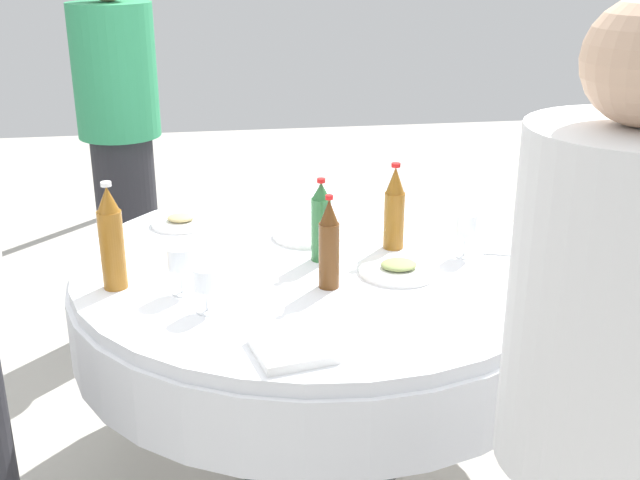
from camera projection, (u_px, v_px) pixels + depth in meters
The scene contains 17 objects.
ground_plane at pixel (320, 456), 2.73m from camera, with size 10.00×10.00×0.00m, color #B7B2A8.
dining_table at pixel (320, 299), 2.52m from camera, with size 1.54×1.54×0.74m.
bottle_amber_south at pixel (111, 239), 2.20m from camera, with size 0.07×0.07×0.31m.
bottle_amber_mid at pixel (394, 209), 2.49m from camera, with size 0.07×0.07×0.28m.
bottle_brown_far at pixel (329, 245), 2.21m from camera, with size 0.06×0.06×0.27m.
bottle_green_inner at pixel (322, 223), 2.40m from camera, with size 0.06×0.06×0.26m.
wine_glass_inner at pixel (206, 282), 2.07m from camera, with size 0.07×0.07×0.13m.
wine_glass_front at pixel (466, 227), 2.44m from camera, with size 0.07×0.07×0.14m.
wine_glass_near at pixel (180, 261), 2.18m from camera, with size 0.07×0.07×0.14m.
plate_west at pixel (308, 235), 2.62m from camera, with size 0.24×0.24×0.02m.
plate_north at pixel (181, 222), 2.73m from camera, with size 0.20×0.20×0.04m.
plate_rear at pixel (399, 269), 2.34m from camera, with size 0.24×0.24×0.04m.
fork_mid at pixel (512, 255), 2.47m from camera, with size 0.18×0.02×0.01m, color silver.
folded_napkin at pixel (293, 348), 1.89m from camera, with size 0.18×0.18×0.02m, color white.
person_south at pixel (592, 442), 1.40m from camera, with size 0.34×0.34×1.60m.
person_mid at pixel (121, 145), 3.34m from camera, with size 0.34×0.34×1.63m.
tent_pole_main at pixel (98, 10), 4.68m from camera, with size 0.07×0.07×2.54m, color #B2B5B7.
Camera 1 is at (0.34, 2.26, 1.67)m, focal length 44.48 mm.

